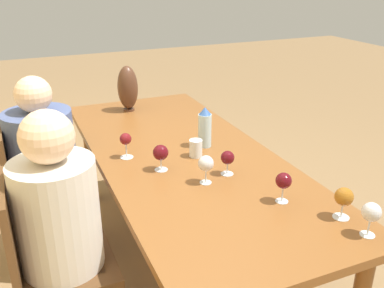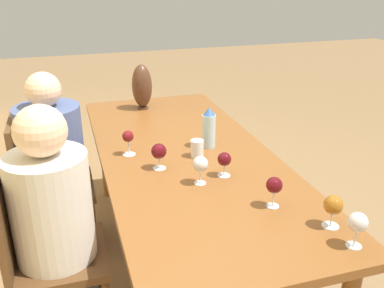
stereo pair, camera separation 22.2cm
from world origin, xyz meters
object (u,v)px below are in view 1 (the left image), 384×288
Objects in this scene: water_tumbler at (196,148)px; chair_near at (48,262)px; wine_glass_3 at (126,140)px; wine_glass_6 at (161,153)px; water_bottle at (205,127)px; wine_glass_5 at (371,213)px; person_near at (64,229)px; wine_glass_0 at (284,181)px; person_far at (47,168)px; wine_glass_1 at (206,164)px; wine_glass_2 at (228,158)px; chair_far at (35,191)px; vase at (128,88)px; wine_glass_4 at (344,197)px.

chair_near reaches higher than water_tumbler.
water_tumbler is at bearing -110.79° from wine_glass_3.
wine_glass_3 is 1.03× the size of wine_glass_6.
water_bottle is 1.07m from wine_glass_5.
water_tumbler is 0.81m from person_near.
person_far is (1.04, 0.90, -0.23)m from wine_glass_0.
wine_glass_2 is at bearing -73.07° from wine_glass_1.
person_far reaches higher than wine_glass_5.
wine_glass_1 reaches higher than wine_glass_0.
wine_glass_0 is at bearing -165.41° from water_tumbler.
wine_glass_1 is 0.75m from wine_glass_5.
wine_glass_0 is 0.16× the size of chair_far.
chair_far is 0.75× the size of person_near.
wine_glass_6 is at bearing -135.73° from person_far.
water_bottle is 0.83m from vase.
water_tumbler is at bearing 14.59° from wine_glass_0.
wine_glass_1 is 0.16× the size of chair_far.
wine_glass_4 is at bearing 3.05° from wine_glass_5.
water_tumbler is at bearing -118.19° from chair_far.
wine_glass_4 and wine_glass_6 have the same top height.
water_bottle is 0.45m from wine_glass_1.
water_tumbler is 0.93m from vase.
chair_far is at bearing 6.79° from person_near.
wine_glass_6 is at bearing 34.75° from wine_glass_1.
wine_glass_1 is 0.12× the size of person_far.
wine_glass_0 is 1.02× the size of wine_glass_4.
chair_far is at bearing 0.00° from chair_near.
vase reaches higher than chair_near.
wine_glass_1 is at bearing -134.76° from chair_far.
wine_glass_6 is 0.12× the size of person_near.
wine_glass_6 is 0.72m from chair_near.
wine_glass_2 is 1.19m from chair_far.
wine_glass_0 is 0.16× the size of chair_near.
wine_glass_4 is at bearing -143.71° from wine_glass_0.
wine_glass_3 is at bearing 87.19° from water_bottle.
chair_far is (0.53, 0.60, -0.35)m from wine_glass_6.
wine_glass_3 is 0.16× the size of chair_far.
wine_glass_2 is at bearing 172.70° from water_bottle.
wine_glass_1 is at bearing 37.77° from wine_glass_4.
wine_glass_1 is at bearing -93.05° from chair_near.
water_bottle is 0.95m from person_far.
chair_far is at bearing 61.81° from water_tumbler.
water_bottle is 1.06m from chair_far.
wine_glass_5 is 1.04× the size of wine_glass_6.
water_tumbler is 0.67× the size of wine_glass_5.
wine_glass_0 is at bearing -163.75° from wine_glass_2.
chair_near is (-0.39, 0.48, -0.36)m from wine_glass_3.
chair_far is 0.73m from person_near.
wine_glass_2 is (0.04, -0.14, -0.01)m from wine_glass_1.
water_bottle is 1.72× the size of wine_glass_6.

